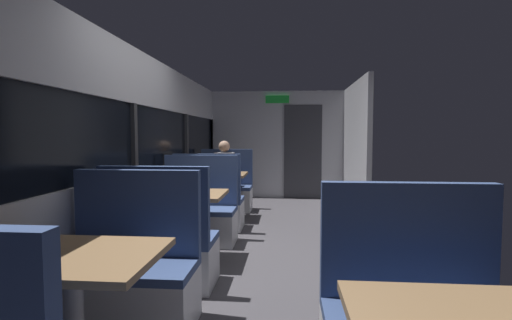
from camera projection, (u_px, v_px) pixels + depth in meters
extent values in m
cube|color=#423F44|center=(266.00, 263.00, 4.02)|extent=(3.30, 9.20, 0.02)
cube|color=#B2B2B7|center=(134.00, 216.00, 4.11)|extent=(0.08, 8.40, 0.95)
cube|color=#B2B2B7|center=(131.00, 75.00, 4.01)|extent=(0.08, 8.40, 0.60)
cube|color=black|center=(131.00, 138.00, 4.05)|extent=(0.03, 8.40, 0.75)
cube|color=#2D2D30|center=(134.00, 138.00, 4.05)|extent=(0.06, 0.08, 0.75)
cube|color=#2D2D30|center=(186.00, 137.00, 6.14)|extent=(0.06, 0.08, 0.75)
cube|color=#2D2D30|center=(212.00, 137.00, 8.22)|extent=(0.06, 0.08, 0.75)
cube|color=#B2B2B7|center=(277.00, 145.00, 8.12)|extent=(2.90, 0.08, 2.30)
cube|color=#333338|center=(303.00, 152.00, 8.03)|extent=(0.80, 0.04, 2.00)
cube|color=green|center=(277.00, 99.00, 7.99)|extent=(0.50, 0.03, 0.16)
cube|color=#B2B2B7|center=(355.00, 147.00, 6.80)|extent=(0.08, 2.40, 2.30)
cube|color=olive|center=(72.00, 257.00, 1.97)|extent=(0.90, 0.70, 0.04)
cube|color=silver|center=(128.00, 300.00, 2.66)|extent=(0.95, 0.50, 0.39)
cube|color=#384C7A|center=(127.00, 269.00, 2.64)|extent=(0.95, 0.50, 0.06)
cube|color=#384C7A|center=(138.00, 213.00, 2.83)|extent=(0.95, 0.08, 0.65)
cylinder|color=#9E9EA3|center=(183.00, 229.00, 4.05)|extent=(0.10, 0.10, 0.70)
cube|color=olive|center=(183.00, 195.00, 4.03)|extent=(0.90, 0.70, 0.04)
cube|color=silver|center=(163.00, 263.00, 3.41)|extent=(0.95, 0.50, 0.39)
cube|color=#384C7A|center=(163.00, 239.00, 3.39)|extent=(0.95, 0.50, 0.06)
cube|color=#384C7A|center=(154.00, 205.00, 3.16)|extent=(0.95, 0.08, 0.65)
cube|color=silver|center=(198.00, 228.00, 4.72)|extent=(0.95, 0.50, 0.39)
cube|color=#384C7A|center=(198.00, 210.00, 4.71)|extent=(0.95, 0.50, 0.06)
cube|color=#384C7A|center=(201.00, 180.00, 4.89)|extent=(0.95, 0.08, 0.65)
cylinder|color=#9E9EA3|center=(218.00, 197.00, 6.12)|extent=(0.10, 0.10, 0.70)
cube|color=olive|center=(218.00, 175.00, 6.09)|extent=(0.90, 0.70, 0.04)
cube|color=silver|center=(210.00, 215.00, 5.47)|extent=(0.95, 0.50, 0.39)
cube|color=#384C7A|center=(210.00, 200.00, 5.46)|extent=(0.95, 0.50, 0.06)
cube|color=#384C7A|center=(207.00, 177.00, 5.22)|extent=(0.95, 0.08, 0.65)
cube|color=silver|center=(225.00, 200.00, 6.78)|extent=(0.95, 0.50, 0.39)
cube|color=#384C7A|center=(225.00, 187.00, 6.77)|extent=(0.95, 0.50, 0.06)
cube|color=#384C7A|center=(227.00, 167.00, 6.95)|extent=(0.95, 0.08, 0.65)
cube|color=#384C7A|center=(407.00, 241.00, 2.08)|extent=(0.95, 0.08, 0.65)
cube|color=#26262D|center=(225.00, 198.00, 6.78)|extent=(0.30, 0.36, 0.45)
cube|color=#99999E|center=(225.00, 169.00, 6.70)|extent=(0.34, 0.22, 0.60)
sphere|color=tan|center=(224.00, 146.00, 6.65)|extent=(0.20, 0.20, 0.20)
cylinder|color=#99999E|center=(211.00, 169.00, 6.53)|extent=(0.07, 0.28, 0.07)
cylinder|color=#99999E|center=(234.00, 169.00, 6.50)|extent=(0.07, 0.28, 0.07)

